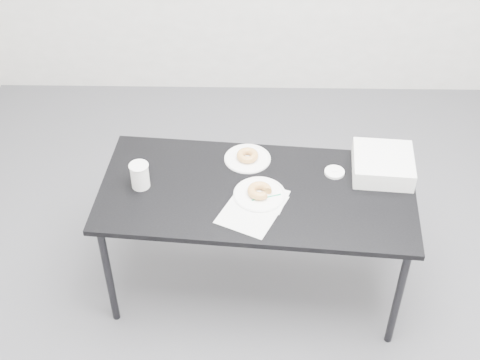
{
  "coord_description": "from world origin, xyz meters",
  "views": [
    {
      "loc": [
        -0.11,
        -2.25,
        2.8
      ],
      "look_at": [
        -0.15,
        0.02,
        0.81
      ],
      "focal_mm": 50.0,
      "sensor_mm": 36.0,
      "label": 1
    }
  ],
  "objects_px": {
    "scorecard": "(252,210)",
    "bakery_box": "(383,164)",
    "plate_far": "(247,159)",
    "table": "(257,198)",
    "coffee_cup": "(140,176)",
    "plate_near": "(259,194)",
    "donut_near": "(260,191)",
    "donut_far": "(248,155)",
    "pen": "(266,198)"
  },
  "relations": [
    {
      "from": "scorecard",
      "to": "bakery_box",
      "type": "xyz_separation_m",
      "value": [
        0.63,
        0.28,
        0.05
      ]
    },
    {
      "from": "plate_far",
      "to": "bakery_box",
      "type": "bearing_deg",
      "value": -7.49
    },
    {
      "from": "scorecard",
      "to": "table",
      "type": "bearing_deg",
      "value": 105.24
    },
    {
      "from": "plate_far",
      "to": "coffee_cup",
      "type": "relative_size",
      "value": 1.77
    },
    {
      "from": "table",
      "to": "plate_far",
      "type": "height_order",
      "value": "plate_far"
    },
    {
      "from": "plate_near",
      "to": "bakery_box",
      "type": "bearing_deg",
      "value": 16.68
    },
    {
      "from": "table",
      "to": "coffee_cup",
      "type": "bearing_deg",
      "value": -177.35
    },
    {
      "from": "donut_near",
      "to": "plate_far",
      "type": "relative_size",
      "value": 0.5
    },
    {
      "from": "table",
      "to": "coffee_cup",
      "type": "relative_size",
      "value": 11.87
    },
    {
      "from": "plate_near",
      "to": "plate_far",
      "type": "xyz_separation_m",
      "value": [
        -0.06,
        0.26,
        -0.0
      ]
    },
    {
      "from": "scorecard",
      "to": "donut_far",
      "type": "relative_size",
      "value": 2.83
    },
    {
      "from": "table",
      "to": "scorecard",
      "type": "distance_m",
      "value": 0.15
    },
    {
      "from": "donut_near",
      "to": "plate_far",
      "type": "xyz_separation_m",
      "value": [
        -0.06,
        0.26,
        -0.03
      ]
    },
    {
      "from": "bakery_box",
      "to": "plate_far",
      "type": "bearing_deg",
      "value": 177.41
    },
    {
      "from": "plate_far",
      "to": "bakery_box",
      "type": "relative_size",
      "value": 0.81
    },
    {
      "from": "scorecard",
      "to": "bakery_box",
      "type": "distance_m",
      "value": 0.69
    },
    {
      "from": "coffee_cup",
      "to": "donut_near",
      "type": "bearing_deg",
      "value": -5.65
    },
    {
      "from": "plate_far",
      "to": "bakery_box",
      "type": "height_order",
      "value": "bakery_box"
    },
    {
      "from": "coffee_cup",
      "to": "bakery_box",
      "type": "height_order",
      "value": "coffee_cup"
    },
    {
      "from": "scorecard",
      "to": "bakery_box",
      "type": "relative_size",
      "value": 1.08
    },
    {
      "from": "table",
      "to": "coffee_cup",
      "type": "xyz_separation_m",
      "value": [
        -0.55,
        0.02,
        0.12
      ]
    },
    {
      "from": "plate_near",
      "to": "donut_far",
      "type": "relative_size",
      "value": 2.26
    },
    {
      "from": "table",
      "to": "pen",
      "type": "xyz_separation_m",
      "value": [
        0.04,
        -0.06,
        0.06
      ]
    },
    {
      "from": "donut_far",
      "to": "scorecard",
      "type": "bearing_deg",
      "value": -86.23
    },
    {
      "from": "table",
      "to": "coffee_cup",
      "type": "height_order",
      "value": "coffee_cup"
    },
    {
      "from": "table",
      "to": "bakery_box",
      "type": "bearing_deg",
      "value": 17.94
    },
    {
      "from": "coffee_cup",
      "to": "scorecard",
      "type": "bearing_deg",
      "value": -16.33
    },
    {
      "from": "plate_near",
      "to": "donut_far",
      "type": "height_order",
      "value": "donut_far"
    },
    {
      "from": "table",
      "to": "scorecard",
      "type": "relative_size",
      "value": 5.03
    },
    {
      "from": "table",
      "to": "donut_far",
      "type": "height_order",
      "value": "donut_far"
    },
    {
      "from": "table",
      "to": "pen",
      "type": "relative_size",
      "value": 10.82
    },
    {
      "from": "donut_far",
      "to": "bakery_box",
      "type": "height_order",
      "value": "bakery_box"
    },
    {
      "from": "donut_far",
      "to": "coffee_cup",
      "type": "relative_size",
      "value": 0.83
    },
    {
      "from": "scorecard",
      "to": "donut_far",
      "type": "height_order",
      "value": "donut_far"
    },
    {
      "from": "plate_near",
      "to": "coffee_cup",
      "type": "distance_m",
      "value": 0.57
    },
    {
      "from": "plate_near",
      "to": "donut_near",
      "type": "height_order",
      "value": "donut_near"
    },
    {
      "from": "donut_near",
      "to": "donut_far",
      "type": "bearing_deg",
      "value": 102.5
    },
    {
      "from": "donut_near",
      "to": "table",
      "type": "bearing_deg",
      "value": 106.87
    },
    {
      "from": "pen",
      "to": "donut_far",
      "type": "bearing_deg",
      "value": 89.59
    },
    {
      "from": "table",
      "to": "pen",
      "type": "distance_m",
      "value": 0.09
    },
    {
      "from": "table",
      "to": "plate_near",
      "type": "distance_m",
      "value": 0.07
    },
    {
      "from": "plate_near",
      "to": "plate_far",
      "type": "distance_m",
      "value": 0.27
    },
    {
      "from": "plate_far",
      "to": "donut_far",
      "type": "xyz_separation_m",
      "value": [
        0.0,
        0.0,
        0.02
      ]
    },
    {
      "from": "scorecard",
      "to": "donut_far",
      "type": "xyz_separation_m",
      "value": [
        -0.02,
        0.36,
        0.02
      ]
    },
    {
      "from": "scorecard",
      "to": "pen",
      "type": "xyz_separation_m",
      "value": [
        0.07,
        0.07,
        0.01
      ]
    },
    {
      "from": "donut_near",
      "to": "donut_far",
      "type": "xyz_separation_m",
      "value": [
        -0.06,
        0.26,
        -0.0
      ]
    },
    {
      "from": "pen",
      "to": "plate_near",
      "type": "distance_m",
      "value": 0.04
    },
    {
      "from": "pen",
      "to": "coffee_cup",
      "type": "distance_m",
      "value": 0.6
    },
    {
      "from": "scorecard",
      "to": "bakery_box",
      "type": "height_order",
      "value": "bakery_box"
    },
    {
      "from": "donut_far",
      "to": "bakery_box",
      "type": "distance_m",
      "value": 0.66
    }
  ]
}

